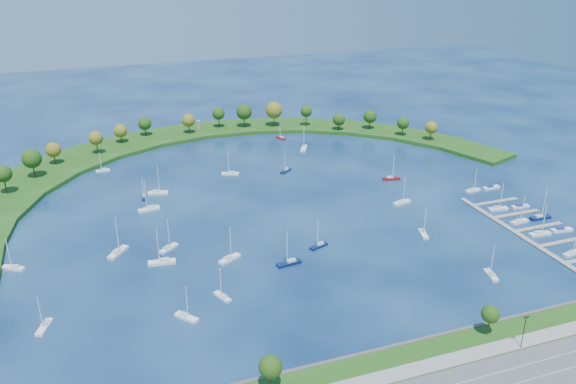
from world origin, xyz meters
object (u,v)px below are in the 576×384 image
object	(u,v)px
harbor_tower	(198,125)
docked_boat_9	(520,206)
moored_boat_1	(391,178)
moored_boat_8	(144,196)
moored_boat_13	(118,252)
docked_boat_11	(491,187)
moored_boat_17	(103,170)
docked_boat_8	(498,208)
moored_boat_9	(186,316)
moored_boat_12	(149,208)
moored_boat_14	(319,245)
moored_boat_15	(168,248)
moored_boat_20	(491,274)
docked_boat_4	(540,233)
docked_boat_7	(540,217)
dock_system	(541,236)
moored_boat_10	(13,267)
moored_boat_16	(231,173)
moored_boat_2	(289,262)
moored_boat_6	(304,148)
moored_boat_4	(158,192)
moored_boat_19	(44,326)
docked_boat_5	(561,230)
moored_boat_7	(229,258)
moored_boat_0	(286,170)
moored_boat_11	(402,202)
docked_boat_10	(473,190)
moored_boat_21	(423,233)
docked_boat_6	(519,221)
docked_boat_2	(572,252)
moored_boat_18	(162,261)

from	to	relation	value
harbor_tower	docked_boat_9	distance (m)	188.96
moored_boat_1	docked_boat_9	distance (m)	59.62
moored_boat_8	moored_boat_13	world-z (taller)	moored_boat_13
harbor_tower	docked_boat_11	world-z (taller)	harbor_tower
moored_boat_17	docked_boat_8	size ratio (longest dim) A/B	0.80
moored_boat_9	moored_boat_12	world-z (taller)	moored_boat_12
moored_boat_14	moored_boat_15	distance (m)	55.72
moored_boat_8	moored_boat_15	bearing A→B (deg)	9.37
moored_boat_20	docked_boat_4	world-z (taller)	docked_boat_4
moored_boat_12	moored_boat_13	xyz separation A→B (m)	(-15.74, -34.75, 0.03)
moored_boat_17	docked_boat_7	distance (m)	203.28
harbor_tower	dock_system	distance (m)	204.80
moored_boat_10	moored_boat_16	distance (m)	112.98
moored_boat_1	moored_boat_9	world-z (taller)	moored_boat_1
moored_boat_2	moored_boat_20	bearing A→B (deg)	146.52
moored_boat_6	docked_boat_9	xyz separation A→B (m)	(59.13, -103.53, -0.38)
moored_boat_14	docked_boat_4	distance (m)	86.78
harbor_tower	moored_boat_4	world-z (taller)	moored_boat_4
moored_boat_19	moored_boat_4	bearing A→B (deg)	174.27
moored_boat_12	docked_boat_8	xyz separation A→B (m)	(139.57, -49.98, -0.04)
dock_system	moored_boat_8	size ratio (longest dim) A/B	8.46
moored_boat_1	docked_boat_5	world-z (taller)	moored_boat_1
dock_system	docked_boat_4	xyz separation A→B (m)	(0.21, 1.17, 0.58)
docked_boat_8	docked_boat_11	world-z (taller)	docked_boat_8
moored_boat_1	moored_boat_7	bearing A→B (deg)	-138.71
moored_boat_0	moored_boat_2	xyz separation A→B (m)	(-29.67, -86.66, 0.06)
dock_system	moored_boat_11	size ratio (longest dim) A/B	6.68
moored_boat_7	moored_boat_19	bearing A→B (deg)	170.28
docked_boat_9	docked_boat_10	bearing A→B (deg)	115.23
moored_boat_0	moored_boat_9	xyz separation A→B (m)	(-69.87, -106.60, 0.02)
moored_boat_19	moored_boat_21	size ratio (longest dim) A/B	1.03
dock_system	docked_boat_6	xyz separation A→B (m)	(0.22, 12.89, 0.55)
docked_boat_11	moored_boat_10	bearing A→B (deg)	179.37
moored_boat_7	docked_boat_8	world-z (taller)	moored_boat_7
moored_boat_13	moored_boat_19	world-z (taller)	moored_boat_13
moored_boat_9	docked_boat_6	xyz separation A→B (m)	(139.43, 19.87, 0.00)
moored_boat_6	moored_boat_10	xyz separation A→B (m)	(-141.79, -86.10, -0.07)
docked_boat_6	moored_boat_15	bearing A→B (deg)	164.15
moored_boat_15	docked_boat_10	size ratio (longest dim) A/B	1.11
harbor_tower	moored_boat_20	xyz separation A→B (m)	(58.88, -198.68, -3.50)
moored_boat_0	moored_boat_19	size ratio (longest dim) A/B	0.94
moored_boat_4	docked_boat_9	xyz separation A→B (m)	(143.87, -67.88, -0.35)
docked_boat_2	moored_boat_18	bearing A→B (deg)	153.94
moored_boat_10	docked_boat_6	size ratio (longest dim) A/B	1.01
harbor_tower	docked_boat_7	bearing A→B (deg)	-57.57
harbor_tower	docked_boat_9	world-z (taller)	harbor_tower
moored_boat_7	docked_boat_4	world-z (taller)	moored_boat_7
moored_boat_16	docked_boat_10	bearing A→B (deg)	171.12
dock_system	docked_boat_11	distance (m)	48.46
moored_boat_9	moored_boat_14	distance (m)	61.86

